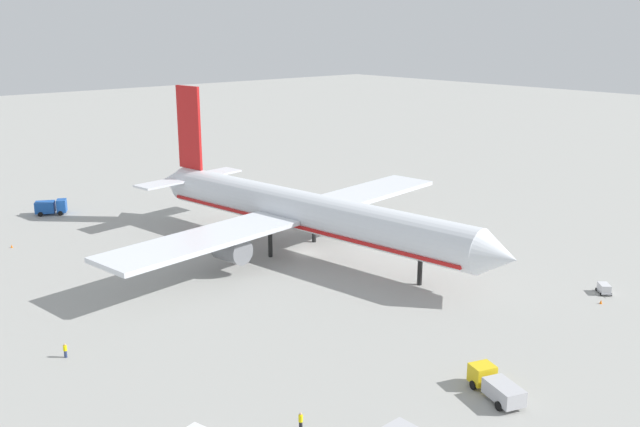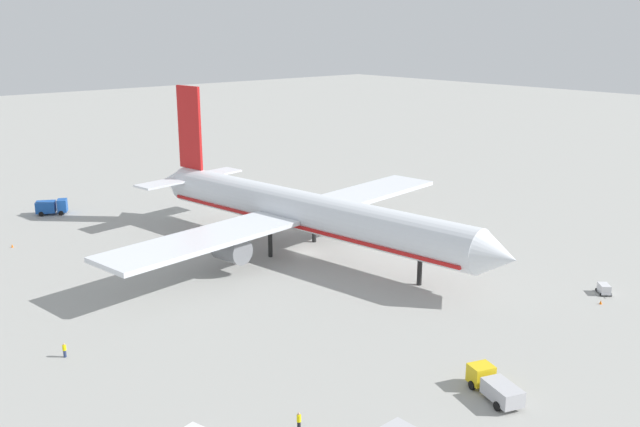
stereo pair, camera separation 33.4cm
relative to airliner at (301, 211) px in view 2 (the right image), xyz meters
The scene contains 12 objects.
ground_plane 6.76m from the airliner, ahead, with size 600.00×600.00×0.00m, color #9E9E99.
airliner is the anchor object (origin of this frame).
service_truck_0 53.67m from the airliner, 155.88° to the right, with size 4.86×6.10×2.84m.
service_truck_1 50.06m from the airliner, 17.15° to the right, with size 7.00×4.34×2.34m.
baggage_cart_1 49.08m from the airliner, 111.64° to the left, with size 1.55×3.01×1.27m.
baggage_cart_2 45.77m from the airliner, 25.17° to the left, with size 2.75×2.72×1.34m.
ground_worker_1 51.68m from the airliner, 39.54° to the right, with size 0.55×0.55×1.79m.
ground_worker_2 45.00m from the airliner, 74.70° to the right, with size 0.51×0.51×1.64m.
traffic_cone_0 44.54m from the airliner, 149.47° to the left, with size 0.36×0.36×0.55m, color orange.
traffic_cone_1 47.24m from the airliner, 124.88° to the left, with size 0.36×0.36×0.55m, color orange.
traffic_cone_3 47.75m from the airliner, 133.16° to the right, with size 0.36×0.36×0.55m, color orange.
traffic_cone_4 45.84m from the airliner, 20.01° to the left, with size 0.36×0.36×0.55m, color orange.
Camera 2 is at (81.14, -67.44, 35.07)m, focal length 39.07 mm.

